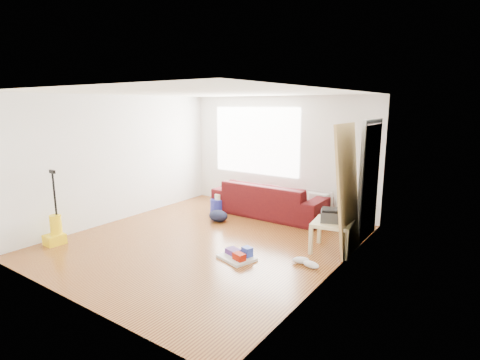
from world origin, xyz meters
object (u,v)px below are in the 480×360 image
Objects in this scene: cleaning_tray at (238,255)px; bucket at (217,212)px; sofa at (270,215)px; vacuum at (55,231)px; side_table at (333,226)px; tv_stand at (317,213)px; backpack at (218,221)px.

bucket is at bearing 135.42° from cleaning_tray.
sofa is 1.94× the size of vacuum.
cleaning_tray is at bearing -133.26° from side_table.
tv_stand is 1.05× the size of side_table.
sofa is at bearing 66.09° from backpack.
vacuum reaches higher than tv_stand.
tv_stand is at bearing 86.29° from cleaning_tray.
bucket is 2.59m from cleaning_tray.
vacuum is (-3.06, -3.80, 0.11)m from tv_stand.
vacuum is (-2.11, -3.53, 0.23)m from sofa.
bucket is 0.47× the size of cleaning_tray.
sofa is 4.01× the size of cleaning_tray.
side_table reaches higher than bucket.
sofa is 1.00m from tv_stand.
bucket is 3.24m from vacuum.
side_table is 2.51m from backpack.
sofa is 1.17m from backpack.
tv_stand is at bearing 20.36° from bucket.
tv_stand is 1.72m from side_table.
sofa is 4.12m from vacuum.
sofa is 1.16m from bucket.
sofa is at bearing 147.38° from side_table.
sofa reaches higher than backpack.
cleaning_tray is 1.93m from backpack.
backpack is at bearing 63.27° from vacuum.
bucket is 0.23× the size of vacuum.
tv_stand is at bearing -164.17° from sofa.
side_table is 1.13× the size of cleaning_tray.
tv_stand is 1.19× the size of cleaning_tray.
bucket is 0.67m from backpack.
bucket is (-2.01, -0.75, -0.13)m from tv_stand.
sofa is 3.53× the size of side_table.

